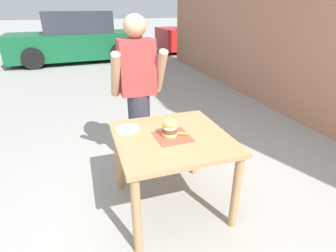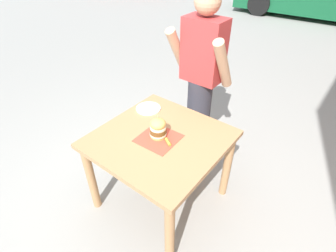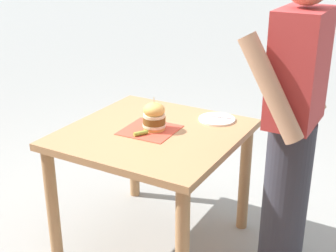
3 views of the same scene
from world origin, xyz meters
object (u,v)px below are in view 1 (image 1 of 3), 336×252
at_px(pickle_spear, 183,134).
at_px(diner_across_table, 138,95).
at_px(sandwich, 170,128).
at_px(patio_table, 172,148).
at_px(parked_car_near_curb, 76,39).
at_px(parked_car_far_end, 209,33).
at_px(side_plate_with_forks, 127,129).

relative_size(pickle_spear, diner_across_table, 0.05).
bearing_deg(sandwich, pickle_spear, -9.67).
xyz_separation_m(patio_table, parked_car_near_curb, (-0.66, 7.81, 0.10)).
distance_m(parked_car_near_curb, parked_car_far_end, 5.41).
relative_size(patio_table, pickle_spear, 11.84).
height_order(patio_table, side_plate_with_forks, side_plate_with_forks).
relative_size(pickle_spear, parked_car_near_curb, 0.02).
relative_size(patio_table, side_plate_with_forks, 4.34).
bearing_deg(diner_across_table, sandwich, -82.69).
xyz_separation_m(pickle_spear, diner_across_table, (-0.21, 0.77, 0.13)).
bearing_deg(diner_across_table, side_plate_with_forks, -113.78).
distance_m(side_plate_with_forks, parked_car_far_end, 9.73).
xyz_separation_m(pickle_spear, parked_car_near_curb, (-0.75, 7.83, -0.03)).
relative_size(patio_table, sandwich, 4.93).
bearing_deg(parked_car_near_curb, diner_across_table, -85.60).
bearing_deg(parked_car_far_end, patio_table, -118.69).
bearing_deg(parked_car_far_end, sandwich, -118.77).
distance_m(sandwich, diner_across_table, 0.76).
bearing_deg(patio_table, parked_car_far_end, 61.31).
height_order(sandwich, side_plate_with_forks, sandwich).
relative_size(sandwich, parked_car_far_end, 0.05).
bearing_deg(sandwich, diner_across_table, 97.31).
bearing_deg(sandwich, parked_car_far_end, 61.23).
bearing_deg(pickle_spear, diner_across_table, 105.09).
distance_m(side_plate_with_forks, diner_across_table, 0.57).
bearing_deg(parked_car_far_end, parked_car_near_curb, -171.88).
xyz_separation_m(sandwich, side_plate_with_forks, (-0.32, 0.25, -0.08)).
xyz_separation_m(side_plate_with_forks, diner_across_table, (0.22, 0.51, 0.14)).
bearing_deg(parked_car_far_end, diner_across_table, -121.56).
bearing_deg(parked_car_far_end, side_plate_with_forks, -121.12).
bearing_deg(pickle_spear, side_plate_with_forks, 148.28).
bearing_deg(patio_table, diner_across_table, 98.66).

